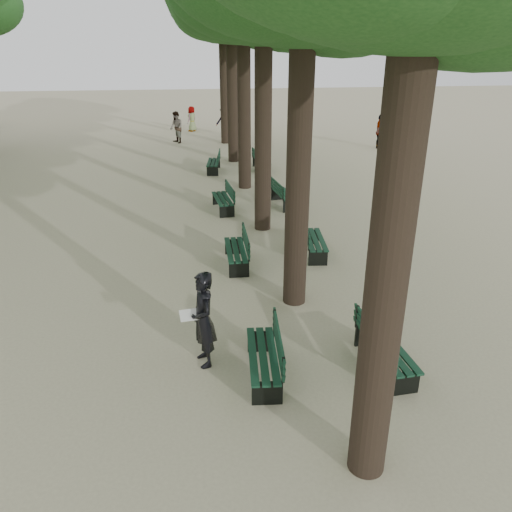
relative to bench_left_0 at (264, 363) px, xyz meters
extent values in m
plane|color=tan|center=(-0.37, -0.28, -0.27)|extent=(120.00, 120.00, 0.00)
cylinder|color=#33261C|center=(1.13, -2.28, 3.48)|extent=(0.52, 0.52, 7.50)
cylinder|color=#33261C|center=(1.13, 2.72, 3.48)|extent=(0.52, 0.52, 7.50)
cylinder|color=#33261C|center=(1.13, 7.72, 3.48)|extent=(0.52, 0.52, 7.50)
cylinder|color=#33261C|center=(1.13, 12.72, 3.48)|extent=(0.52, 0.52, 7.50)
cylinder|color=#33261C|center=(1.13, 17.72, 3.48)|extent=(0.52, 0.52, 7.50)
cylinder|color=#33261C|center=(1.13, 22.72, 3.48)|extent=(0.52, 0.52, 7.50)
cube|color=black|center=(-0.02, 0.00, -0.05)|extent=(0.66, 1.83, 0.45)
cube|color=black|center=(-0.02, 0.00, 0.18)|extent=(0.68, 1.84, 0.04)
cube|color=black|center=(0.26, -0.02, 0.45)|extent=(0.18, 1.80, 0.40)
cube|color=black|center=(-0.02, 4.94, -0.05)|extent=(0.55, 1.81, 0.45)
cube|color=black|center=(-0.02, 4.94, 0.18)|extent=(0.57, 1.81, 0.04)
cube|color=black|center=(0.26, 4.94, 0.45)|extent=(0.07, 1.80, 0.40)
cube|color=black|center=(-0.02, 9.74, -0.05)|extent=(0.69, 1.84, 0.45)
cube|color=black|center=(-0.02, 9.74, 0.18)|extent=(0.71, 1.84, 0.04)
cube|color=black|center=(0.26, 9.76, 0.45)|extent=(0.21, 1.80, 0.40)
cube|color=black|center=(-0.02, 15.61, -0.05)|extent=(0.73, 1.85, 0.45)
cube|color=black|center=(-0.02, 15.61, 0.18)|extent=(0.75, 1.85, 0.04)
cube|color=black|center=(0.26, 15.58, 0.45)|extent=(0.26, 1.79, 0.40)
cube|color=black|center=(2.28, -0.06, -0.05)|extent=(0.65, 1.83, 0.45)
cube|color=black|center=(2.28, -0.06, 0.18)|extent=(0.67, 1.84, 0.04)
cube|color=black|center=(2.00, -0.08, 0.45)|extent=(0.18, 1.80, 0.40)
cube|color=black|center=(2.28, 5.38, -0.05)|extent=(0.70, 1.84, 0.45)
cube|color=black|center=(2.28, 5.38, 0.18)|extent=(0.72, 1.84, 0.04)
cube|color=black|center=(2.00, 5.41, 0.45)|extent=(0.22, 1.80, 0.40)
cube|color=black|center=(2.28, 10.01, -0.05)|extent=(0.72, 1.85, 0.45)
cube|color=black|center=(2.28, 10.01, 0.18)|extent=(0.74, 1.85, 0.04)
cube|color=black|center=(2.01, 9.98, 0.45)|extent=(0.24, 1.79, 0.40)
cube|color=black|center=(2.28, 15.65, -0.05)|extent=(0.65, 1.83, 0.45)
cube|color=black|center=(2.28, 15.65, 0.18)|extent=(0.67, 1.83, 0.04)
cube|color=black|center=(2.00, 15.63, 0.45)|extent=(0.17, 1.80, 0.40)
imported|color=black|center=(-1.04, 0.56, 0.66)|extent=(0.54, 0.81, 1.87)
cube|color=white|center=(-1.29, 0.56, 0.78)|extent=(0.37, 0.29, 0.12)
imported|color=#262628|center=(9.62, 19.93, 0.66)|extent=(0.92, 1.12, 1.87)
imported|color=#262628|center=(-0.76, 27.24, 0.54)|extent=(0.74, 0.83, 1.63)
imported|color=#262628|center=(-1.74, 23.10, 0.64)|extent=(0.73, 0.96, 1.82)
imported|color=#262628|center=(1.32, 25.33, 0.65)|extent=(1.24, 0.71, 1.83)
camera|label=1|loc=(-1.15, -7.40, 5.33)|focal=35.00mm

